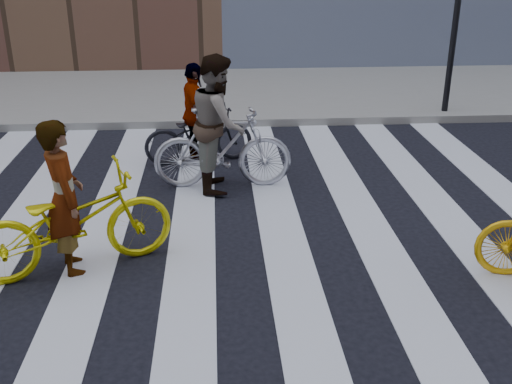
{
  "coord_description": "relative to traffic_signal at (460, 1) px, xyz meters",
  "views": [
    {
      "loc": [
        -0.23,
        -6.11,
        3.32
      ],
      "look_at": [
        0.22,
        0.3,
        0.62
      ],
      "focal_mm": 42.0,
      "sensor_mm": 36.0,
      "label": 1
    }
  ],
  "objects": [
    {
      "name": "ground",
      "position": [
        -4.4,
        -5.32,
        -2.28
      ],
      "size": [
        100.0,
        100.0,
        0.0
      ],
      "primitive_type": "plane",
      "color": "black",
      "rests_on": "ground"
    },
    {
      "name": "sidewalk_far",
      "position": [
        -4.4,
        2.18,
        -2.2
      ],
      "size": [
        100.0,
        5.0,
        0.15
      ],
      "primitive_type": "cube",
      "color": "gray",
      "rests_on": "ground"
    },
    {
      "name": "zebra_crosswalk",
      "position": [
        -4.4,
        -5.32,
        -2.27
      ],
      "size": [
        8.25,
        10.0,
        0.01
      ],
      "color": "silver",
      "rests_on": "ground"
    },
    {
      "name": "traffic_signal",
      "position": [
        0.0,
        0.0,
        0.0
      ],
      "size": [
        0.22,
        0.42,
        3.33
      ],
      "color": "black",
      "rests_on": "ground"
    },
    {
      "name": "bike_yellow_left",
      "position": [
        -6.18,
        -5.57,
        -1.72
      ],
      "size": [
        2.26,
        1.48,
        1.12
      ],
      "primitive_type": "imported",
      "rotation": [
        0.0,
        0.0,
        1.95
      ],
      "color": "yellow",
      "rests_on": "ground"
    },
    {
      "name": "bike_silver_mid",
      "position": [
        -4.54,
        -3.31,
        -1.69
      ],
      "size": [
        1.98,
        0.58,
        1.19
      ],
      "primitive_type": "imported",
      "rotation": [
        0.0,
        0.0,
        1.56
      ],
      "color": "#B5B5BF",
      "rests_on": "ground"
    },
    {
      "name": "bike_dark_rear",
      "position": [
        -4.91,
        -2.2,
        -1.82
      ],
      "size": [
        1.83,
        0.93,
        0.92
      ],
      "primitive_type": "imported",
      "rotation": [
        0.0,
        0.0,
        1.77
      ],
      "color": "black",
      "rests_on": "ground"
    },
    {
      "name": "rider_left",
      "position": [
        -6.23,
        -5.57,
        -1.43
      ],
      "size": [
        0.6,
        0.72,
        1.69
      ],
      "primitive_type": "imported",
      "rotation": [
        0.0,
        0.0,
        1.95
      ],
      "color": "slate",
      "rests_on": "ground"
    },
    {
      "name": "rider_mid",
      "position": [
        -4.59,
        -3.31,
        -1.32
      ],
      "size": [
        0.74,
        0.94,
        1.93
      ],
      "primitive_type": "imported",
      "rotation": [
        0.0,
        0.0,
        1.56
      ],
      "color": "slate",
      "rests_on": "ground"
    },
    {
      "name": "rider_rear",
      "position": [
        -4.96,
        -2.2,
        -1.48
      ],
      "size": [
        0.57,
        1.0,
        1.6
      ],
      "primitive_type": "imported",
      "rotation": [
        0.0,
        0.0,
        1.77
      ],
      "color": "slate",
      "rests_on": "ground"
    }
  ]
}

